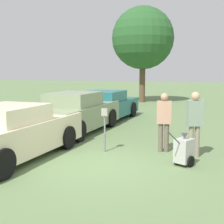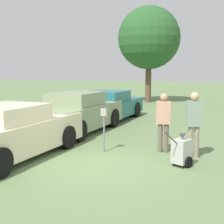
% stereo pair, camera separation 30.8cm
% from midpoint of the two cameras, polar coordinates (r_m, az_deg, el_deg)
% --- Properties ---
extents(ground_plane, '(120.00, 120.00, 0.00)m').
position_cam_midpoint_polar(ground_plane, '(7.98, -3.71, -9.83)').
color(ground_plane, '#607A4C').
extents(parked_car_cream, '(2.10, 4.75, 1.47)m').
position_cam_midpoint_polar(parked_car_cream, '(8.93, -18.97, -3.70)').
color(parked_car_cream, beige).
rests_on(parked_car_cream, ground_plane).
extents(parked_car_sage, '(2.04, 4.84, 1.56)m').
position_cam_midpoint_polar(parked_car_sage, '(12.19, -7.37, -0.26)').
color(parked_car_sage, gray).
rests_on(parked_car_sage, ground_plane).
extents(parked_car_teal, '(2.10, 5.01, 1.42)m').
position_cam_midpoint_polar(parked_car_teal, '(15.03, -1.88, 1.07)').
color(parked_car_teal, '#23666B').
rests_on(parked_car_teal, ground_plane).
extents(parking_meter, '(0.18, 0.09, 1.29)m').
position_cam_midpoint_polar(parking_meter, '(9.12, -2.31, -1.77)').
color(parking_meter, slate).
rests_on(parking_meter, ground_plane).
extents(person_worker, '(0.45, 0.29, 1.74)m').
position_cam_midpoint_polar(person_worker, '(9.22, 8.55, -1.19)').
color(person_worker, '#665B4C').
rests_on(person_worker, ground_plane).
extents(person_supervisor, '(0.47, 0.37, 1.82)m').
position_cam_midpoint_polar(person_supervisor, '(8.78, 13.93, -1.42)').
color(person_supervisor, gray).
rests_on(person_supervisor, ground_plane).
extents(equipment_cart, '(0.60, 0.98, 1.00)m').
position_cam_midpoint_polar(equipment_cart, '(8.08, 11.94, -6.90)').
color(equipment_cart, '#B2B2AD').
rests_on(equipment_cart, ground_plane).
extents(shade_tree, '(4.62, 4.62, 7.09)m').
position_cam_midpoint_polar(shade_tree, '(23.85, 5.28, 13.29)').
color(shade_tree, brown).
rests_on(shade_tree, ground_plane).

